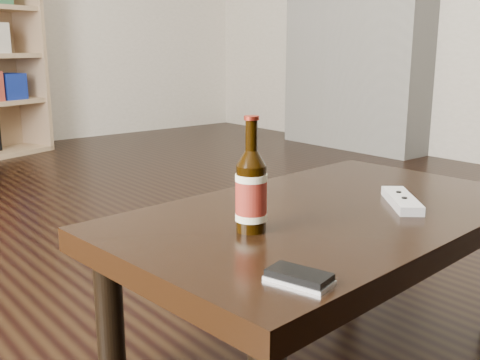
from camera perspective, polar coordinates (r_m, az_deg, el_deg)
floor at (r=2.13m, az=-4.67°, el=-8.14°), size 5.00×6.00×0.01m
coffee_table at (r=1.37m, az=8.84°, el=-5.02°), size 1.11×0.70×0.40m
beer_bottle at (r=1.16m, az=1.14°, el=-1.18°), size 0.09×0.09×0.24m
phone at (r=0.94m, az=6.04°, el=-9.79°), size 0.08×0.12×0.02m
remote at (r=1.43m, az=16.10°, el=-2.00°), size 0.18×0.19×0.03m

